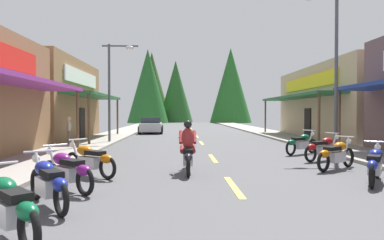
{
  "coord_description": "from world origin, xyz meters",
  "views": [
    {
      "loc": [
        -1.3,
        0.17,
        1.78
      ],
      "look_at": [
        -0.38,
        25.03,
        1.26
      ],
      "focal_mm": 31.75,
      "sensor_mm": 36.0,
      "label": 1
    }
  ],
  "objects_px": {
    "motorcycle_parked_right_2": "(375,164)",
    "motorcycle_parked_right_4": "(323,148)",
    "rider_cruising_lead": "(188,151)",
    "parked_car_curbside": "(151,125)",
    "motorcycle_parked_right_5": "(301,143)",
    "motorcycle_parked_left_1": "(48,182)",
    "motorcycle_parked_left_3": "(90,159)",
    "streetlamp_left": "(115,78)",
    "streetlamp_right": "(330,51)",
    "motorcycle_parked_left_0": "(9,206)",
    "motorcycle_parked_left_2": "(67,170)",
    "motorcycle_parked_right_3": "(336,154)",
    "pedestrian_by_shop": "(69,129)"
  },
  "relations": [
    {
      "from": "motorcycle_parked_right_2",
      "to": "motorcycle_parked_right_4",
      "type": "bearing_deg",
      "value": 29.25
    },
    {
      "from": "rider_cruising_lead",
      "to": "parked_car_curbside",
      "type": "height_order",
      "value": "rider_cruising_lead"
    },
    {
      "from": "motorcycle_parked_right_5",
      "to": "motorcycle_parked_left_1",
      "type": "distance_m",
      "value": 11.02
    },
    {
      "from": "motorcycle_parked_right_4",
      "to": "motorcycle_parked_left_3",
      "type": "bearing_deg",
      "value": 169.05
    },
    {
      "from": "streetlamp_left",
      "to": "streetlamp_right",
      "type": "relative_size",
      "value": 0.84
    },
    {
      "from": "streetlamp_right",
      "to": "motorcycle_parked_right_4",
      "type": "bearing_deg",
      "value": -119.24
    },
    {
      "from": "motorcycle_parked_right_2",
      "to": "rider_cruising_lead",
      "type": "bearing_deg",
      "value": 105.24
    },
    {
      "from": "motorcycle_parked_right_4",
      "to": "motorcycle_parked_left_0",
      "type": "xyz_separation_m",
      "value": [
        -7.71,
        -7.57,
        0.0
      ]
    },
    {
      "from": "motorcycle_parked_left_2",
      "to": "motorcycle_parked_right_5",
      "type": "bearing_deg",
      "value": -97.67
    },
    {
      "from": "streetlamp_left",
      "to": "parked_car_curbside",
      "type": "xyz_separation_m",
      "value": [
        1.27,
        9.93,
        -3.11
      ]
    },
    {
      "from": "streetlamp_left",
      "to": "rider_cruising_lead",
      "type": "height_order",
      "value": "streetlamp_left"
    },
    {
      "from": "motorcycle_parked_left_2",
      "to": "motorcycle_parked_left_3",
      "type": "bearing_deg",
      "value": -49.68
    },
    {
      "from": "motorcycle_parked_right_3",
      "to": "motorcycle_parked_left_1",
      "type": "height_order",
      "value": "same"
    },
    {
      "from": "motorcycle_parked_right_2",
      "to": "rider_cruising_lead",
      "type": "xyz_separation_m",
      "value": [
        -4.68,
        1.68,
        0.17
      ]
    },
    {
      "from": "streetlamp_left",
      "to": "motorcycle_parked_left_0",
      "type": "bearing_deg",
      "value": -84.81
    },
    {
      "from": "streetlamp_right",
      "to": "parked_car_curbside",
      "type": "height_order",
      "value": "streetlamp_right"
    },
    {
      "from": "motorcycle_parked_left_3",
      "to": "rider_cruising_lead",
      "type": "relative_size",
      "value": 0.83
    },
    {
      "from": "streetlamp_left",
      "to": "motorcycle_parked_left_2",
      "type": "relative_size",
      "value": 3.5
    },
    {
      "from": "streetlamp_left",
      "to": "streetlamp_right",
      "type": "height_order",
      "value": "streetlamp_right"
    },
    {
      "from": "motorcycle_parked_right_5",
      "to": "pedestrian_by_shop",
      "type": "distance_m",
      "value": 11.75
    },
    {
      "from": "motorcycle_parked_right_4",
      "to": "motorcycle_parked_left_2",
      "type": "xyz_separation_m",
      "value": [
        -7.89,
        -4.57,
        0.0
      ]
    },
    {
      "from": "motorcycle_parked_left_1",
      "to": "motorcycle_parked_right_4",
      "type": "bearing_deg",
      "value": -89.96
    },
    {
      "from": "rider_cruising_lead",
      "to": "parked_car_curbside",
      "type": "distance_m",
      "value": 19.97
    },
    {
      "from": "streetlamp_right",
      "to": "pedestrian_by_shop",
      "type": "relative_size",
      "value": 4.32
    },
    {
      "from": "motorcycle_parked_left_2",
      "to": "motorcycle_parked_left_3",
      "type": "relative_size",
      "value": 0.93
    },
    {
      "from": "motorcycle_parked_right_3",
      "to": "motorcycle_parked_left_3",
      "type": "bearing_deg",
      "value": 150.42
    },
    {
      "from": "pedestrian_by_shop",
      "to": "motorcycle_parked_right_5",
      "type": "bearing_deg",
      "value": -36.65
    },
    {
      "from": "motorcycle_parked_right_3",
      "to": "rider_cruising_lead",
      "type": "xyz_separation_m",
      "value": [
        -4.65,
        -0.38,
        0.17
      ]
    },
    {
      "from": "pedestrian_by_shop",
      "to": "parked_car_curbside",
      "type": "distance_m",
      "value": 12.11
    },
    {
      "from": "motorcycle_parked_right_2",
      "to": "pedestrian_by_shop",
      "type": "distance_m",
      "value": 14.61
    },
    {
      "from": "streetlamp_left",
      "to": "motorcycle_parked_right_4",
      "type": "distance_m",
      "value": 12.25
    },
    {
      "from": "motorcycle_parked_left_0",
      "to": "motorcycle_parked_right_3",
      "type": "bearing_deg",
      "value": -96.09
    },
    {
      "from": "motorcycle_parked_right_3",
      "to": "motorcycle_parked_right_4",
      "type": "distance_m",
      "value": 1.99
    },
    {
      "from": "motorcycle_parked_right_3",
      "to": "rider_cruising_lead",
      "type": "relative_size",
      "value": 0.83
    },
    {
      "from": "streetlamp_right",
      "to": "motorcycle_parked_left_2",
      "type": "height_order",
      "value": "streetlamp_right"
    },
    {
      "from": "motorcycle_parked_left_0",
      "to": "motorcycle_parked_right_2",
      "type": "bearing_deg",
      "value": -107.8
    },
    {
      "from": "motorcycle_parked_right_2",
      "to": "motorcycle_parked_right_4",
      "type": "height_order",
      "value": "same"
    },
    {
      "from": "motorcycle_parked_right_2",
      "to": "motorcycle_parked_left_1",
      "type": "relative_size",
      "value": 1.03
    },
    {
      "from": "streetlamp_left",
      "to": "motorcycle_parked_right_4",
      "type": "bearing_deg",
      "value": -39.68
    },
    {
      "from": "motorcycle_parked_left_2",
      "to": "motorcycle_parked_right_3",
      "type": "bearing_deg",
      "value": -118.25
    },
    {
      "from": "motorcycle_parked_left_0",
      "to": "motorcycle_parked_left_3",
      "type": "relative_size",
      "value": 0.91
    },
    {
      "from": "motorcycle_parked_right_5",
      "to": "motorcycle_parked_left_3",
      "type": "bearing_deg",
      "value": 177.12
    },
    {
      "from": "motorcycle_parked_left_1",
      "to": "motorcycle_parked_left_3",
      "type": "xyz_separation_m",
      "value": [
        -0.03,
        3.12,
        0.0
      ]
    },
    {
      "from": "motorcycle_parked_right_5",
      "to": "motorcycle_parked_right_3",
      "type": "bearing_deg",
      "value": -129.36
    },
    {
      "from": "motorcycle_parked_right_5",
      "to": "parked_car_curbside",
      "type": "relative_size",
      "value": 0.42
    },
    {
      "from": "motorcycle_parked_left_2",
      "to": "rider_cruising_lead",
      "type": "relative_size",
      "value": 0.77
    },
    {
      "from": "motorcycle_parked_right_3",
      "to": "motorcycle_parked_right_5",
      "type": "height_order",
      "value": "same"
    },
    {
      "from": "motorcycle_parked_right_5",
      "to": "motorcycle_parked_left_0",
      "type": "height_order",
      "value": "same"
    },
    {
      "from": "motorcycle_parked_right_2",
      "to": "motorcycle_parked_left_0",
      "type": "distance_m",
      "value": 8.12
    },
    {
      "from": "rider_cruising_lead",
      "to": "streetlamp_right",
      "type": "bearing_deg",
      "value": -55.19
    }
  ]
}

